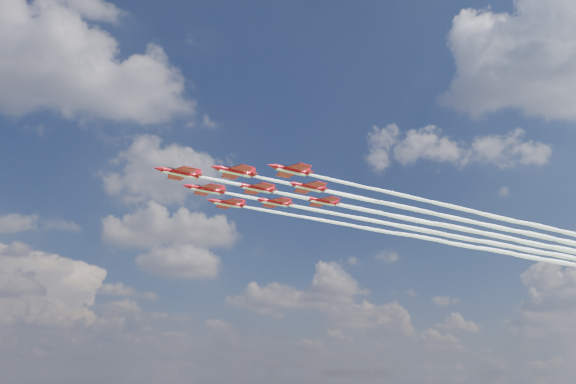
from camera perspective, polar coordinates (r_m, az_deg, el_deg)
jet_lead at (r=166.23m, az=14.30°, el=-3.06°), size 157.42×39.60×2.69m
jet_row2_port at (r=168.81m, az=18.33°, el=-2.92°), size 157.42×39.60×2.69m
jet_row2_starb at (r=177.91m, az=14.68°, el=-3.99°), size 157.42×39.60×2.69m
jet_row3_port at (r=172.19m, az=22.22°, el=-2.78°), size 157.42×39.60×2.69m
jet_row3_centre at (r=180.53m, az=18.45°, el=-3.85°), size 157.42×39.60×2.69m
jet_row3_starb at (r=189.63m, az=15.02°, el=-4.80°), size 157.42×39.60×2.69m
jet_row4_port at (r=183.91m, az=22.10°, el=-3.69°), size 157.42×39.60×2.69m
jet_row4_starb at (r=192.29m, az=18.56°, el=-4.66°), size 157.42×39.60×2.69m
jet_tail at (r=195.66m, az=21.99°, el=-4.50°), size 157.42×39.60×2.69m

